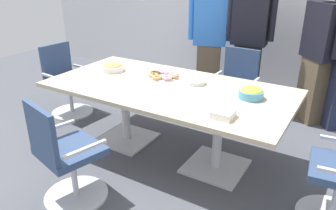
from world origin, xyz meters
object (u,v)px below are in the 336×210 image
at_px(donut_platter, 164,75).
at_px(plate_stack, 196,82).
at_px(office_chair_3, 66,84).
at_px(conference_table, 168,98).
at_px(snack_bowl_cookies, 113,67).
at_px(person_standing_2, 319,52).
at_px(office_chair_0, 65,159).
at_px(person_standing_0, 210,39).
at_px(office_chair_2, 234,91).
at_px(person_standing_1, 249,37).
at_px(snack_bowl_chips_yellow, 251,93).
at_px(napkin_pile, 223,114).

height_order(donut_platter, plate_stack, donut_platter).
bearing_deg(donut_platter, office_chair_3, -179.21).
xyz_separation_m(conference_table, snack_bowl_cookies, (-0.79, 0.11, 0.17)).
xyz_separation_m(office_chair_3, snack_bowl_cookies, (0.89, -0.09, 0.39)).
bearing_deg(person_standing_2, office_chair_0, 105.80).
distance_m(office_chair_0, donut_platter, 1.36).
bearing_deg(person_standing_0, office_chair_0, 69.67).
distance_m(office_chair_2, snack_bowl_cookies, 1.52).
relative_size(conference_table, office_chair_0, 2.64).
bearing_deg(office_chair_0, person_standing_1, 91.93).
distance_m(person_standing_1, snack_bowl_chips_yellow, 1.54).
bearing_deg(conference_table, office_chair_2, 74.30).
bearing_deg(person_standing_0, person_standing_2, 160.19).
bearing_deg(office_chair_0, snack_bowl_cookies, 126.18).
relative_size(person_standing_0, napkin_pile, 10.38).
bearing_deg(donut_platter, snack_bowl_cookies, -169.76).
xyz_separation_m(person_standing_0, person_standing_1, (0.57, -0.04, 0.10)).
bearing_deg(napkin_pile, person_standing_0, 117.37).
xyz_separation_m(office_chair_2, donut_platter, (-0.49, -0.87, 0.37)).
relative_size(snack_bowl_cookies, plate_stack, 1.28).
height_order(office_chair_0, person_standing_1, person_standing_1).
bearing_deg(napkin_pile, office_chair_3, 166.47).
bearing_deg(snack_bowl_cookies, napkin_pile, -17.87).
height_order(office_chair_2, person_standing_2, person_standing_2).
bearing_deg(person_standing_1, napkin_pile, 99.21).
bearing_deg(snack_bowl_cookies, office_chair_0, -68.43).
bearing_deg(office_chair_2, person_standing_2, -145.52).
relative_size(snack_bowl_chips_yellow, plate_stack, 1.13).
xyz_separation_m(office_chair_0, plate_stack, (0.52, 1.29, 0.37)).
height_order(office_chair_0, person_standing_0, person_standing_0).
bearing_deg(office_chair_3, person_standing_1, 130.36).
bearing_deg(snack_bowl_chips_yellow, plate_stack, 171.73).
xyz_separation_m(office_chair_3, person_standing_0, (1.39, 1.40, 0.48)).
height_order(office_chair_2, napkin_pile, office_chair_2).
bearing_deg(conference_table, office_chair_3, 173.26).
distance_m(office_chair_0, person_standing_1, 2.77).
bearing_deg(napkin_pile, conference_table, 152.55).
distance_m(office_chair_2, person_standing_0, 0.92).
xyz_separation_m(office_chair_0, napkin_pile, (1.05, 0.70, 0.37)).
height_order(snack_bowl_chips_yellow, donut_platter, snack_bowl_chips_yellow).
relative_size(conference_table, office_chair_3, 2.64).
distance_m(person_standing_2, plate_stack, 1.67).
relative_size(office_chair_2, plate_stack, 4.65).
distance_m(office_chair_2, donut_platter, 1.06).
xyz_separation_m(conference_table, person_standing_1, (0.28, 1.56, 0.36)).
distance_m(person_standing_0, snack_bowl_cookies, 1.57).
height_order(person_standing_1, donut_platter, person_standing_1).
distance_m(person_standing_0, plate_stack, 1.48).
height_order(snack_bowl_chips_yellow, plate_stack, snack_bowl_chips_yellow).
bearing_deg(napkin_pile, snack_bowl_cookies, 162.13).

